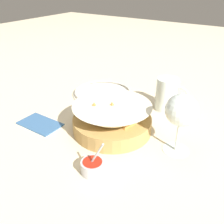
{
  "coord_description": "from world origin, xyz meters",
  "views": [
    {
      "loc": [
        0.32,
        -0.54,
        0.43
      ],
      "look_at": [
        -0.04,
        -0.0,
        0.07
      ],
      "focal_mm": 40.0,
      "sensor_mm": 36.0,
      "label": 1
    }
  ],
  "objects_px": {
    "food_basket": "(112,119)",
    "wine_glass": "(181,112)",
    "side_plate": "(103,92)",
    "beer_mug": "(167,95)",
    "sauce_cup": "(93,166)"
  },
  "relations": [
    {
      "from": "food_basket",
      "to": "side_plate",
      "type": "distance_m",
      "value": 0.27
    },
    {
      "from": "food_basket",
      "to": "beer_mug",
      "type": "xyz_separation_m",
      "value": [
        0.08,
        0.22,
        0.01
      ]
    },
    {
      "from": "wine_glass",
      "to": "side_plate",
      "type": "xyz_separation_m",
      "value": [
        -0.38,
        0.19,
        -0.11
      ]
    },
    {
      "from": "beer_mug",
      "to": "food_basket",
      "type": "bearing_deg",
      "value": -110.07
    },
    {
      "from": "food_basket",
      "to": "side_plate",
      "type": "height_order",
      "value": "food_basket"
    },
    {
      "from": "wine_glass",
      "to": "beer_mug",
      "type": "height_order",
      "value": "wine_glass"
    },
    {
      "from": "sauce_cup",
      "to": "wine_glass",
      "type": "relative_size",
      "value": 0.59
    },
    {
      "from": "food_basket",
      "to": "beer_mug",
      "type": "height_order",
      "value": "beer_mug"
    },
    {
      "from": "food_basket",
      "to": "wine_glass",
      "type": "bearing_deg",
      "value": 3.93
    },
    {
      "from": "food_basket",
      "to": "side_plate",
      "type": "relative_size",
      "value": 1.0
    },
    {
      "from": "wine_glass",
      "to": "beer_mug",
      "type": "bearing_deg",
      "value": 119.44
    },
    {
      "from": "wine_glass",
      "to": "beer_mug",
      "type": "relative_size",
      "value": 1.4
    },
    {
      "from": "food_basket",
      "to": "beer_mug",
      "type": "distance_m",
      "value": 0.24
    },
    {
      "from": "side_plate",
      "to": "food_basket",
      "type": "bearing_deg",
      "value": -48.21
    },
    {
      "from": "sauce_cup",
      "to": "wine_glass",
      "type": "bearing_deg",
      "value": 55.39
    }
  ]
}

